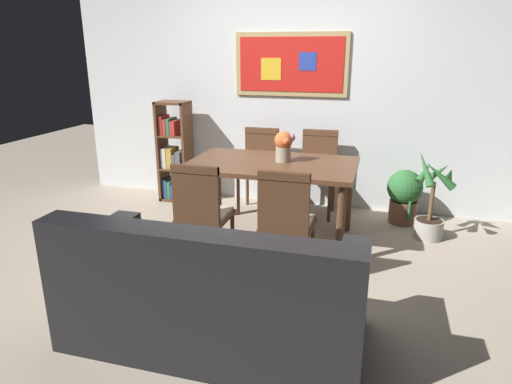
% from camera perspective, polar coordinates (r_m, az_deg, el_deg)
% --- Properties ---
extents(ground_plane, '(12.00, 12.00, 0.00)m').
position_cam_1_polar(ground_plane, '(3.88, -0.77, -8.92)').
color(ground_plane, tan).
extents(wall_back_with_painting, '(5.20, 0.14, 2.60)m').
position_cam_1_polar(wall_back_with_painting, '(5.14, 4.75, 12.81)').
color(wall_back_with_painting, silver).
rests_on(wall_back_with_painting, ground_plane).
extents(dining_table, '(1.53, 0.94, 0.75)m').
position_cam_1_polar(dining_table, '(4.14, 2.02, 2.53)').
color(dining_table, brown).
rests_on(dining_table, ground_plane).
extents(dining_chair_far_left, '(0.40, 0.41, 0.91)m').
position_cam_1_polar(dining_chair_far_left, '(4.98, 0.44, 3.74)').
color(dining_chair_far_left, brown).
rests_on(dining_chair_far_left, ground_plane).
extents(dining_chair_far_right, '(0.40, 0.41, 0.91)m').
position_cam_1_polar(dining_chair_far_right, '(4.90, 7.87, 3.34)').
color(dining_chair_far_right, brown).
rests_on(dining_chair_far_right, ground_plane).
extents(dining_chair_near_right, '(0.40, 0.41, 0.91)m').
position_cam_1_polar(dining_chair_near_right, '(3.38, 3.83, -3.14)').
color(dining_chair_near_right, brown).
rests_on(dining_chair_near_right, ground_plane).
extents(dining_chair_near_left, '(0.40, 0.41, 0.91)m').
position_cam_1_polar(dining_chair_near_left, '(3.58, -6.96, -2.05)').
color(dining_chair_near_left, brown).
rests_on(dining_chair_near_left, ground_plane).
extents(leather_couch, '(1.80, 0.84, 0.84)m').
position_cam_1_polar(leather_couch, '(2.78, -5.59, -13.19)').
color(leather_couch, black).
rests_on(leather_couch, ground_plane).
extents(bookshelf, '(0.36, 0.28, 1.17)m').
position_cam_1_polar(bookshelf, '(5.40, -10.30, 4.38)').
color(bookshelf, brown).
rests_on(bookshelf, ground_plane).
extents(potted_ivy, '(0.36, 0.36, 0.57)m').
position_cam_1_polar(potted_ivy, '(4.87, 18.32, -0.30)').
color(potted_ivy, brown).
rests_on(potted_ivy, ground_plane).
extents(potted_palm, '(0.38, 0.38, 0.86)m').
position_cam_1_polar(potted_palm, '(4.54, 21.35, -1.86)').
color(potted_palm, '#B2ADA3').
rests_on(potted_palm, ground_plane).
extents(flower_vase, '(0.19, 0.19, 0.28)m').
position_cam_1_polar(flower_vase, '(4.13, 3.56, 6.04)').
color(flower_vase, tan).
rests_on(flower_vase, dining_table).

